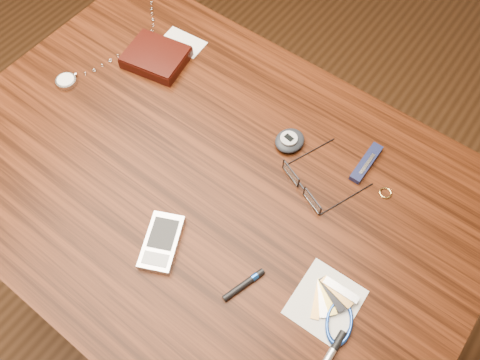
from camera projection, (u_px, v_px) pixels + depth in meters
The scene contains 11 objects.
ground at pixel (221, 291), 1.51m from camera, with size 3.80×3.80×0.00m, color #472814.
desk at pixel (209, 202), 0.94m from camera, with size 1.00×0.70×0.75m.
wallet_and_card at pixel (157, 57), 0.98m from camera, with size 0.14×0.17×0.03m.
eyeglasses at pixel (305, 186), 0.83m from camera, with size 0.15×0.15×0.03m.
gold_ring at pixel (385, 193), 0.84m from camera, with size 0.02×0.02×0.00m, color #D7B05D.
pocket_watch at pixel (71, 78), 0.96m from camera, with size 0.10×0.33×0.01m.
pda_phone at pixel (162, 242), 0.78m from camera, with size 0.09×0.12×0.02m.
pedometer at pixel (290, 141), 0.88m from camera, with size 0.06×0.07×0.02m.
notepad_keys at pixel (333, 310), 0.73m from camera, with size 0.12×0.11×0.01m.
pocket_knife at pixel (366, 163), 0.86m from camera, with size 0.02×0.09×0.01m.
black_blue_pen at pixel (245, 284), 0.75m from camera, with size 0.03×0.08×0.01m.
Camera 1 is at (0.30, -0.30, 1.49)m, focal length 35.00 mm.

